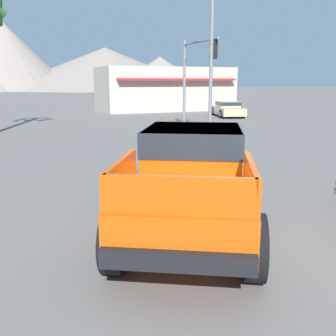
% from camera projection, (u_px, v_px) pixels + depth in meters
% --- Properties ---
extents(ground_plane, '(320.00, 320.00, 0.00)m').
position_uv_depth(ground_plane, '(213.00, 240.00, 6.94)').
color(ground_plane, slate).
extents(orange_pickup_truck, '(4.00, 5.12, 1.88)m').
position_uv_depth(orange_pickup_truck, '(191.00, 175.00, 7.10)').
color(orange_pickup_truck, '#CC4C0C').
rests_on(orange_pickup_truck, ground_plane).
extents(parked_car_tan, '(2.97, 4.89, 1.21)m').
position_uv_depth(parked_car_tan, '(228.00, 109.00, 31.14)').
color(parked_car_tan, tan).
rests_on(parked_car_tan, ground_plane).
extents(traffic_light_main, '(0.38, 3.89, 5.01)m').
position_uv_depth(traffic_light_main, '(197.00, 66.00, 20.92)').
color(traffic_light_main, slate).
rests_on(traffic_light_main, ground_plane).
extents(street_lamp_post, '(0.90, 0.24, 8.81)m').
position_uv_depth(street_lamp_post, '(212.00, 18.00, 15.59)').
color(street_lamp_post, slate).
rests_on(street_lamp_post, ground_plane).
extents(storefront_building, '(12.51, 6.79, 4.03)m').
position_uv_depth(storefront_building, '(165.00, 89.00, 38.03)').
color(storefront_building, '#BCB2A3').
rests_on(storefront_building, ground_plane).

